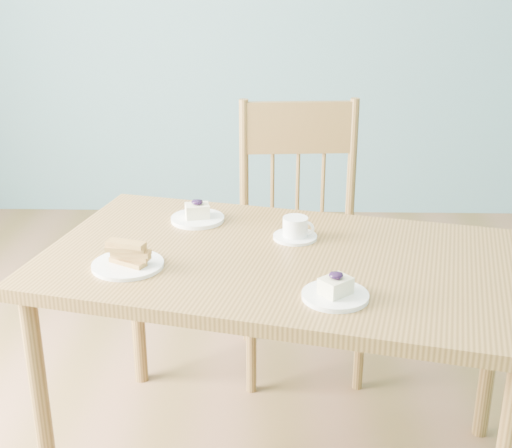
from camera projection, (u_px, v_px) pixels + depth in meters
name	position (u px, v px, depth m)	size (l,w,h in m)	color
room	(374.00, 38.00, 1.62)	(5.01, 5.01, 2.71)	#8C5F41
dining_table	(283.00, 280.00, 2.04)	(1.50, 1.07, 0.73)	olive
dining_chair	(301.00, 237.00, 2.69)	(0.49, 0.47, 1.01)	olive
cheesecake_plate_near	(335.00, 292.00, 1.77)	(0.17, 0.17, 0.07)	white
cheesecake_plate_far	(197.00, 215.00, 2.27)	(0.17, 0.17, 0.07)	white
coffee_cup	(296.00, 230.00, 2.13)	(0.13, 0.13, 0.07)	white
biscotti_plate	(127.00, 259.00, 1.94)	(0.20, 0.20, 0.08)	white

